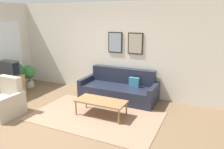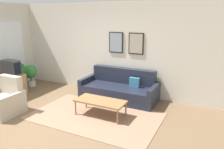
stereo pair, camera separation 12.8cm
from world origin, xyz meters
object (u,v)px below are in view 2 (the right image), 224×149
at_px(coffee_table, 100,102).
at_px(couch, 120,89).
at_px(armchair, 4,102).
at_px(potted_plant_tall, 17,73).
at_px(tv, 11,67).

bearing_deg(coffee_table, couch, 92.63).
distance_m(couch, coffee_table, 1.20).
relative_size(couch, armchair, 2.43).
xyz_separation_m(armchair, potted_plant_tall, (-1.03, 1.29, 0.31)).
bearing_deg(potted_plant_tall, armchair, -51.48).
distance_m(couch, potted_plant_tall, 3.24).
distance_m(couch, tv, 3.26).
xyz_separation_m(tv, armchair, (0.93, -1.03, -0.54)).
distance_m(armchair, potted_plant_tall, 1.67).
distance_m(coffee_table, armchair, 2.34).
xyz_separation_m(couch, potted_plant_tall, (-3.12, -0.84, 0.32)).
height_order(armchair, potted_plant_tall, potted_plant_tall).
relative_size(couch, coffee_table, 1.81).
bearing_deg(potted_plant_tall, couch, 15.05).
bearing_deg(tv, armchair, -48.03).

